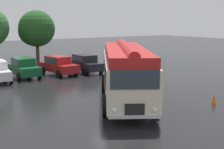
{
  "coord_description": "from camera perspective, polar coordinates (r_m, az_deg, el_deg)",
  "views": [
    {
      "loc": [
        -10.21,
        -14.78,
        4.88
      ],
      "look_at": [
        0.75,
        1.64,
        1.4
      ],
      "focal_mm": 50.0,
      "sensor_mm": 36.0,
      "label": 1
    }
  ],
  "objects": [
    {
      "name": "car_mid_left",
      "position": [
        27.77,
        -15.83,
        1.26
      ],
      "size": [
        1.97,
        4.21,
        1.66
      ],
      "color": "#144C28",
      "rests_on": "ground"
    },
    {
      "name": "vintage_bus",
      "position": [
        18.74,
        2.55,
        0.82
      ],
      "size": [
        7.37,
        9.87,
        3.49
      ],
      "color": "beige",
      "rests_on": "ground"
    },
    {
      "name": "car_far_right",
      "position": [
        29.28,
        -4.91,
        2.04
      ],
      "size": [
        2.05,
        4.24,
        1.66
      ],
      "color": "black",
      "rests_on": "ground"
    },
    {
      "name": "tree_right_of_centre",
      "position": [
        34.69,
        -13.83,
        7.98
      ],
      "size": [
        3.89,
        3.89,
        5.88
      ],
      "color": "#4C3823",
      "rests_on": "ground"
    },
    {
      "name": "car_mid_right",
      "position": [
        28.38,
        -9.75,
        1.68
      ],
      "size": [
        2.4,
        4.4,
        1.66
      ],
      "color": "maroon",
      "rests_on": "ground"
    },
    {
      "name": "ground_plane",
      "position": [
        18.61,
        0.89,
        -5.2
      ],
      "size": [
        120.0,
        120.0,
        0.0
      ],
      "primitive_type": "plane",
      "color": "black"
    },
    {
      "name": "traffic_cone",
      "position": [
        19.22,
        18.17,
        -4.37
      ],
      "size": [
        0.36,
        0.36,
        0.55
      ],
      "primitive_type": "cone",
      "color": "orange",
      "rests_on": "ground"
    }
  ]
}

